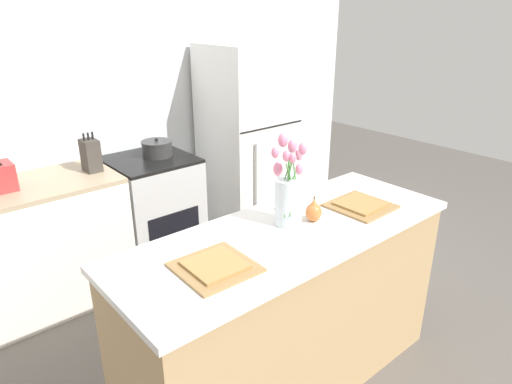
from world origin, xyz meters
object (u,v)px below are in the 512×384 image
Objects in this scene: pear_figurine at (314,211)px; cooking_pot at (157,148)px; refrigerator at (247,142)px; knife_block at (91,155)px; stove_range at (155,212)px; plate_setting_right at (360,205)px; flower_vase at (288,193)px; plate_setting_left at (215,266)px.

pear_figurine is 1.62m from cooking_pot.
refrigerator reaches higher than cooking_pot.
stove_range is at bearing -0.35° from knife_block.
stove_range is 0.51m from cooking_pot.
knife_block is (-1.38, 0.00, 0.16)m from refrigerator.
flower_vase is at bearing 166.01° from plate_setting_right.
plate_setting_left is (-0.64, -0.05, -0.04)m from pear_figurine.
plate_setting_left is 1.66m from knife_block.
flower_vase reaches higher than pear_figurine.
plate_setting_right is (0.32, -0.05, -0.04)m from pear_figurine.
cooking_pot is at bearing 89.51° from pear_figurine.
flower_vase is (-1.01, -1.54, 0.26)m from refrigerator.
cooking_pot is (0.01, 1.62, -0.04)m from pear_figurine.
pear_figurine is at bearing -90.49° from cooking_pot.
pear_figurine is at bearing -28.05° from flower_vase.
refrigerator is at bearing 0.04° from stove_range.
stove_range is 3.83× the size of cooking_pot.
pear_figurine is at bearing -72.94° from knife_block.
flower_vase is at bearing -92.20° from stove_range.
pear_figurine is (0.12, -0.06, -0.11)m from flower_vase.
refrigerator is at bearing -0.08° from knife_block.
plate_setting_right is at bearing -77.00° from stove_range.
cooking_pot is 0.86× the size of knife_block.
stove_range is 3.29× the size of knife_block.
plate_setting_left is at bearing -132.79° from refrigerator.
pear_figurine is 0.43× the size of plate_setting_left.
refrigerator is at bearing -0.56° from cooking_pot.
plate_setting_left is at bearing -168.12° from flower_vase.
flower_vase is 0.48m from plate_setting_right.
stove_range is 2.84× the size of plate_setting_right.
pear_figurine reaches higher than plate_setting_left.
stove_range is at bearing 87.80° from flower_vase.
refrigerator is 5.35× the size of plate_setting_left.
pear_figurine is 0.64m from plate_setting_left.
flower_vase is 1.42× the size of plate_setting_left.
stove_range is at bearing -179.96° from refrigerator.
knife_block is at bearing 103.65° from flower_vase.
flower_vase is 1.59m from knife_block.
plate_setting_right is (-0.57, -1.65, 0.11)m from refrigerator.
stove_range is 1.77m from plate_setting_right.
plate_setting_right is 1.35× the size of cooking_pot.
plate_setting_right is at bearing -108.95° from refrigerator.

